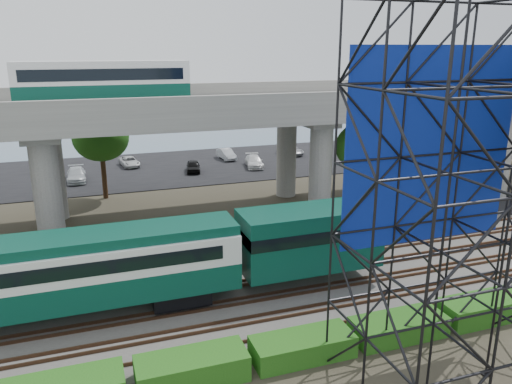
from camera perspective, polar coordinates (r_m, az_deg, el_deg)
name	(u,v)px	position (r m, az deg, el deg)	size (l,w,h in m)	color
ground	(251,314)	(26.67, -0.61, -13.75)	(140.00, 140.00, 0.00)	#474233
ballast_bed	(239,295)	(28.29, -1.93, -11.66)	(90.00, 12.00, 0.20)	slate
service_road	(204,242)	(35.79, -5.98, -5.66)	(90.00, 5.00, 0.08)	black
parking_lot	(156,169)	(57.94, -11.36, 2.64)	(90.00, 18.00, 0.08)	black
harbor_water	(135,137)	(79.39, -13.63, 6.11)	(140.00, 40.00, 0.03)	slate
rail_tracks	(239,292)	(28.21, -1.93, -11.34)	(90.00, 9.52, 0.16)	#472D1E
commuter_train	(90,268)	(26.11, -18.48, -8.25)	(29.30, 3.06, 4.30)	black
overpass	(179,117)	(38.88, -8.83, 8.48)	(80.00, 12.00, 12.40)	#9E9B93
scaffold_tower	(479,211)	(20.36, 24.13, -1.95)	(9.36, 6.36, 15.00)	black
hedge_strip	(303,346)	(23.29, 5.36, -17.09)	(34.60, 1.80, 1.20)	#1A5012
trees	(124,154)	(38.96, -14.88, 4.19)	(40.94, 16.94, 7.69)	#382314
parked_cars	(170,163)	(57.35, -9.79, 3.25)	(37.75, 9.60, 1.32)	white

